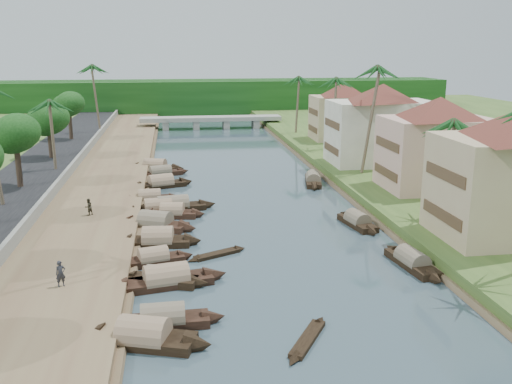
{
  "coord_description": "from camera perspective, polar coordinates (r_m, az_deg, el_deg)",
  "views": [
    {
      "loc": [
        -7.59,
        -42.13,
        15.9
      ],
      "look_at": [
        0.31,
        11.82,
        2.0
      ],
      "focal_mm": 40.0,
      "sensor_mm": 36.0,
      "label": 1
    }
  ],
  "objects": [
    {
      "name": "sampan_9",
      "position": [
        57.6,
        -8.3,
        -1.45
      ],
      "size": [
        9.16,
        3.16,
        2.27
      ],
      "rotation": [
        0.0,
        0.0,
        0.16
      ],
      "color": "black",
      "rests_on": "ground"
    },
    {
      "name": "sampan_6",
      "position": [
        52.23,
        -10.02,
        -3.16
      ],
      "size": [
        8.17,
        5.1,
        2.41
      ],
      "rotation": [
        0.0,
        0.0,
        -0.43
      ],
      "color": "black",
      "rests_on": "ground"
    },
    {
      "name": "tree_4",
      "position": [
        81.34,
        -20.06,
        6.8
      ],
      "size": [
        4.98,
        4.98,
        7.22
      ],
      "color": "#403024",
      "rests_on": "ground"
    },
    {
      "name": "palm_1",
      "position": [
        52.33,
        18.66,
        6.47
      ],
      "size": [
        3.2,
        3.2,
        9.97
      ],
      "color": "#6D5E48",
      "rests_on": "ground"
    },
    {
      "name": "palm_6",
      "position": [
        72.83,
        -19.93,
        8.36
      ],
      "size": [
        3.2,
        3.2,
        9.76
      ],
      "color": "#6D5E48",
      "rests_on": "ground"
    },
    {
      "name": "treeline",
      "position": [
        142.83,
        -5.33,
        9.46
      ],
      "size": [
        120.0,
        14.0,
        8.0
      ],
      "color": "#10370F",
      "rests_on": "ground"
    },
    {
      "name": "palm_8",
      "position": [
        104.1,
        -15.8,
        11.89
      ],
      "size": [
        3.2,
        3.2,
        12.9
      ],
      "color": "#6D5E48",
      "rests_on": "ground"
    },
    {
      "name": "sampan_13",
      "position": [
        77.06,
        -10.04,
        2.49
      ],
      "size": [
        8.34,
        4.26,
        2.25
      ],
      "rotation": [
        0.0,
        0.0,
        -0.33
      ],
      "color": "black",
      "rests_on": "ground"
    },
    {
      "name": "sampan_15",
      "position": [
        52.95,
        10.11,
        -2.94
      ],
      "size": [
        2.7,
        7.26,
        1.95
      ],
      "rotation": [
        0.0,
        0.0,
        1.75
      ],
      "color": "black",
      "rests_on": "ground"
    },
    {
      "name": "sampan_7",
      "position": [
        57.17,
        -9.76,
        -1.63
      ],
      "size": [
        7.99,
        2.83,
        2.1
      ],
      "rotation": [
        0.0,
        0.0,
        0.16
      ],
      "color": "black",
      "rests_on": "ground"
    },
    {
      "name": "canoe_2",
      "position": [
        61.13,
        -9.25,
        -0.87
      ],
      "size": [
        4.87,
        2.14,
        0.71
      ],
      "rotation": [
        0.0,
        0.0,
        -0.3
      ],
      "color": "black",
      "rests_on": "ground"
    },
    {
      "name": "road",
      "position": [
        66.16,
        -22.89,
        -0.13
      ],
      "size": [
        8.0,
        180.0,
        1.4
      ],
      "primitive_type": "cube",
      "color": "black",
      "rests_on": "ground"
    },
    {
      "name": "bridge",
      "position": [
        115.25,
        -4.53,
        7.19
      ],
      "size": [
        28.0,
        4.0,
        2.4
      ],
      "color": "gray",
      "rests_on": "ground"
    },
    {
      "name": "person_near",
      "position": [
        39.33,
        -18.96,
        -7.73
      ],
      "size": [
        0.75,
        0.64,
        1.74
      ],
      "primitive_type": "imported",
      "rotation": [
        0.0,
        0.0,
        0.42
      ],
      "color": "#24252C",
      "rests_on": "left_bank"
    },
    {
      "name": "sampan_14",
      "position": [
        44.22,
        15.34,
        -6.75
      ],
      "size": [
        2.47,
        8.04,
        1.96
      ],
      "rotation": [
        0.0,
        0.0,
        1.7
      ],
      "color": "black",
      "rests_on": "ground"
    },
    {
      "name": "right_bank",
      "position": [
        69.29,
        14.47,
        1.09
      ],
      "size": [
        16.0,
        180.0,
        1.2
      ],
      "primitive_type": "cube",
      "color": "#345221",
      "rests_on": "ground"
    },
    {
      "name": "sampan_5",
      "position": [
        47.87,
        -9.76,
        -4.78
      ],
      "size": [
        7.51,
        2.5,
        2.34
      ],
      "rotation": [
        0.0,
        0.0,
        -0.09
      ],
      "color": "black",
      "rests_on": "ground"
    },
    {
      "name": "palm_3",
      "position": [
        85.08,
        7.93,
        10.97
      ],
      "size": [
        3.2,
        3.2,
        11.75
      ],
      "color": "#6D5E48",
      "rests_on": "ground"
    },
    {
      "name": "person_far",
      "position": [
        54.82,
        -16.41,
        -1.44
      ],
      "size": [
        0.96,
        0.95,
        1.56
      ],
      "primitive_type": "imported",
      "rotation": [
        0.0,
        0.0,
        3.9
      ],
      "color": "#322F23",
      "rests_on": "left_bank"
    },
    {
      "name": "canoe_0",
      "position": [
        32.89,
        5.18,
        -14.48
      ],
      "size": [
        3.77,
        5.5,
        0.79
      ],
      "rotation": [
        0.0,
        0.0,
        1.02
      ],
      "color": "black",
      "rests_on": "ground"
    },
    {
      "name": "retaining_wall",
      "position": [
        65.04,
        -19.28,
        0.56
      ],
      "size": [
        0.4,
        180.0,
        1.1
      ],
      "primitive_type": "cube",
      "color": "slate",
      "rests_on": "left_bank"
    },
    {
      "name": "palm_2",
      "position": [
        68.23,
        11.26,
        11.84
      ],
      "size": [
        3.2,
        3.2,
        13.95
      ],
      "color": "#6D5E48",
      "rests_on": "ground"
    },
    {
      "name": "sampan_0",
      "position": [
        34.6,
        -9.29,
        -12.5
      ],
      "size": [
        7.58,
        1.85,
        2.02
      ],
      "rotation": [
        0.0,
        0.0,
        0.03
      ],
      "color": "black",
      "rests_on": "ground"
    },
    {
      "name": "sampan_8",
      "position": [
        55.44,
        -8.37,
        -2.08
      ],
      "size": [
        6.68,
        2.62,
        2.05
      ],
      "rotation": [
        0.0,
        0.0,
        -0.17
      ],
      "color": "black",
      "rests_on": "ground"
    },
    {
      "name": "building_mid",
      "position": [
        63.3,
        17.68,
        4.75
      ],
      "size": [
        14.11,
        14.11,
        9.7
      ],
      "color": "#C99A8E",
      "rests_on": "right_bank"
    },
    {
      "name": "sampan_4",
      "position": [
        43.86,
        -10.22,
        -6.63
      ],
      "size": [
        6.53,
        2.96,
        1.87
      ],
      "rotation": [
        0.0,
        0.0,
        0.26
      ],
      "color": "black",
      "rests_on": "ground"
    },
    {
      "name": "tree_5",
      "position": [
        97.09,
        -18.22,
        8.27
      ],
      "size": [
        4.49,
        4.49,
        7.44
      ],
      "color": "#403024",
      "rests_on": "ground"
    },
    {
      "name": "sampan_11",
      "position": [
        67.33,
        -9.5,
        0.81
      ],
      "size": [
        8.2,
        4.17,
        2.3
      ],
      "rotation": [
        0.0,
        0.0,
        0.31
      ],
      "color": "black",
      "rests_on": "ground"
    },
    {
      "name": "building_far",
      "position": [
        75.6,
        12.42,
        6.74
      ],
      "size": [
        15.59,
        15.59,
        10.2
      ],
      "color": "#EDE5CF",
      "rests_on": "right_bank"
    },
    {
      "name": "ground",
      "position": [
        45.66,
        1.78,
        -6.08
      ],
      "size": [
        220.0,
        220.0,
        0.0
      ],
      "primitive_type": "plane",
      "color": "#374952",
      "rests_on": "ground"
    },
    {
      "name": "tree_6",
      "position": [
        77.99,
        15.75,
        7.1
      ],
      "size": [
        4.88,
        4.88,
        7.75
      ],
      "color": "#403024",
      "rests_on": "ground"
    },
    {
      "name": "building_distant",
      "position": [
        94.78,
        8.72,
        8.07
      ],
      "size": [
        12.62,
        12.62,
        9.2
      ],
      "color": "tan",
      "rests_on": "right_bank"
    },
    {
      "name": "sampan_16",
      "position": [
        68.64,
        5.74,
        1.19
      ],
      "size": [
        3.14,
        8.51,
        2.06
      ],
      "rotation": [
        0.0,
        0.0,
        1.38
      ],
      "color": "black",
      "rests_on": "ground"
    },
    {
      "name": "sampan_12",
      "position": [
        73.4,
        -9.54,
        1.92
      ],
      "size": [
        7.82,
        3.69,
        1.89
      ],
      "rotation": [
        0.0,
        0.0,
        0.31
      ],
      "color": "black",
      "rests_on": "ground"
    },
    {
      "name": "palm_7",
      "position": [
        100.72,
        4.14,
        11.22
      ],
      "size": [
        3.2,
        3.2,
        11.11
      ],
      "color": "#6D5E48",
      "rests_on": "ground"
    },
    {
      "name": "sampan_2",
      "position": [
        39.92,
        -8.94,
        -8.7
      ],
      "size": [
        8.98,
        3.47,
        2.31
      ],
      "rotation": [
        0.0,
        0.0,
        0.2
      ],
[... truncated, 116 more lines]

